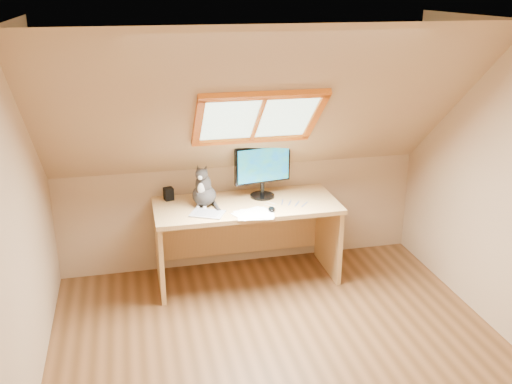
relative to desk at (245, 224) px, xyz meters
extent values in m
plane|color=brown|center=(0.03, -1.45, -0.53)|extent=(3.50, 3.50, 0.00)
cube|color=tan|center=(-1.72, -1.45, 0.67)|extent=(0.02, 3.50, 2.40)
cube|color=tan|center=(0.03, 0.30, -0.03)|extent=(3.50, 0.02, 1.00)
cube|color=silver|center=(0.03, -2.23, 1.87)|extent=(3.50, 1.95, 0.02)
cube|color=tan|center=(0.03, -0.48, 1.17)|extent=(3.50, 1.56, 1.41)
cube|color=#B2E0CC|center=(0.03, -0.40, 1.10)|extent=(0.90, 0.53, 0.48)
cube|color=orange|center=(0.03, -0.40, 1.10)|extent=(1.02, 0.64, 0.59)
cube|color=tan|center=(0.00, -0.07, 0.21)|extent=(1.66, 0.73, 0.04)
cube|color=tan|center=(-0.80, -0.07, -0.17)|extent=(0.04, 0.66, 0.72)
cube|color=tan|center=(0.80, -0.07, -0.17)|extent=(0.04, 0.66, 0.72)
cube|color=tan|center=(0.00, 0.26, -0.17)|extent=(1.56, 0.03, 0.50)
cylinder|color=black|center=(0.18, 0.06, 0.24)|extent=(0.23, 0.23, 0.02)
cylinder|color=black|center=(0.18, 0.06, 0.31)|extent=(0.04, 0.04, 0.12)
cube|color=black|center=(0.18, 0.06, 0.55)|extent=(0.54, 0.12, 0.35)
cube|color=#023BCD|center=(0.18, 0.03, 0.55)|extent=(0.49, 0.08, 0.31)
ellipsoid|color=#393532|center=(-0.37, -0.02, 0.32)|extent=(0.30, 0.32, 0.18)
ellipsoid|color=#393532|center=(-0.38, -0.03, 0.43)|extent=(0.18, 0.18, 0.20)
ellipsoid|color=silver|center=(-0.41, -0.09, 0.41)|extent=(0.08, 0.06, 0.12)
ellipsoid|color=#393532|center=(-0.40, -0.08, 0.54)|extent=(0.14, 0.14, 0.10)
sphere|color=silver|center=(-0.42, -0.12, 0.52)|extent=(0.04, 0.04, 0.04)
cone|color=#393532|center=(-0.42, -0.04, 0.59)|extent=(0.06, 0.07, 0.07)
cone|color=#393532|center=(-0.36, -0.07, 0.59)|extent=(0.07, 0.06, 0.07)
cube|color=black|center=(-0.68, 0.18, 0.29)|extent=(0.10, 0.10, 0.12)
cube|color=#B2B2B7|center=(-0.38, -0.25, 0.24)|extent=(0.34, 0.30, 0.01)
ellipsoid|color=black|center=(0.18, -0.30, 0.25)|extent=(0.08, 0.12, 0.03)
cube|color=white|center=(-0.04, -0.33, 0.23)|extent=(0.33, 0.27, 0.00)
cube|color=white|center=(-0.04, -0.33, 0.23)|extent=(0.32, 0.24, 0.00)
cube|color=white|center=(-0.04, -0.33, 0.23)|extent=(0.35, 0.30, 0.00)
cube|color=white|center=(-0.04, -0.33, 0.23)|extent=(0.34, 0.28, 0.00)
camera|label=1|loc=(-0.99, -4.77, 2.10)|focal=40.00mm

